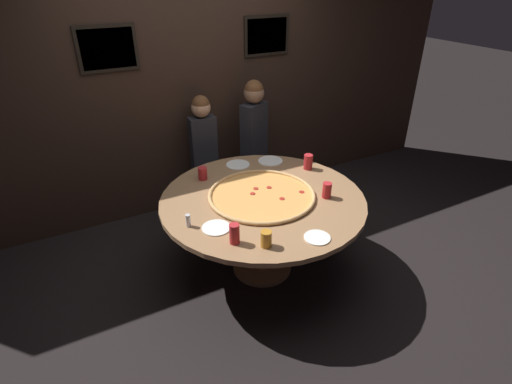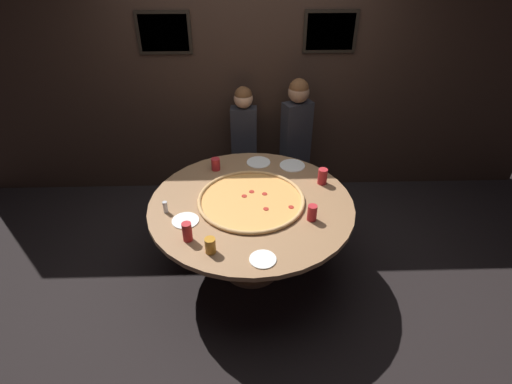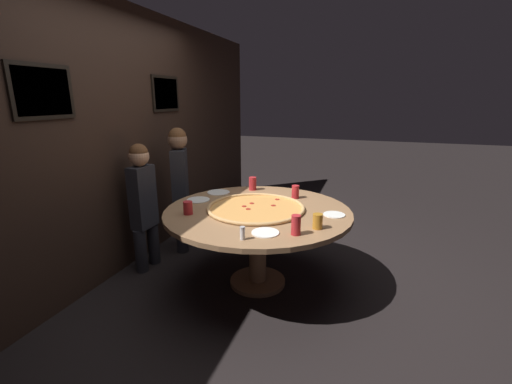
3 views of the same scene
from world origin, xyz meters
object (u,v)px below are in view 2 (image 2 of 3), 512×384
dining_table (251,214)px  drink_cup_by_shaker (210,245)px  drink_cup_beside_pizza (312,213)px  white_plate_far_back (185,221)px  white_plate_near_front (263,259)px  diner_side_left (296,136)px  white_plate_beside_cup (259,162)px  drink_cup_near_right (322,176)px  white_plate_right_side (292,166)px  condiment_shaker (165,207)px  drink_cup_front_edge (216,164)px  diner_side_right (244,138)px  giant_pizza (252,200)px  drink_cup_centre_back (187,232)px

dining_table → drink_cup_by_shaker: drink_cup_by_shaker is taller
drink_cup_beside_pizza → white_plate_far_back: drink_cup_beside_pizza is taller
white_plate_near_front → diner_side_left: bearing=76.5°
white_plate_beside_cup → white_plate_near_front: size_ratio=1.21×
white_plate_near_front → white_plate_beside_cup: bearing=89.3°
drink_cup_near_right → white_plate_far_back: size_ratio=0.67×
drink_cup_beside_pizza → diner_side_left: bearing=88.8°
drink_cup_near_right → white_plate_right_side: 0.38m
drink_cup_near_right → drink_cup_beside_pizza: drink_cup_near_right is taller
white_plate_beside_cup → condiment_shaker: bearing=-135.1°
drink_cup_by_shaker → diner_side_left: 1.83m
white_plate_far_back → diner_side_left: 1.64m
white_plate_right_side → condiment_shaker: size_ratio=2.43×
drink_cup_by_shaker → white_plate_right_side: 1.34m
drink_cup_front_edge → white_plate_far_back: 0.78m
white_plate_beside_cup → white_plate_far_back: same height
white_plate_near_front → diner_side_right: bearing=93.6°
drink_cup_beside_pizza → condiment_shaker: bearing=173.5°
drink_cup_by_shaker → white_plate_beside_cup: (0.37, 1.22, -0.05)m
white_plate_beside_cup → white_plate_far_back: (-0.59, -0.87, 0.00)m
white_plate_near_front → white_plate_right_side: size_ratio=0.79×
drink_cup_front_edge → white_plate_beside_cup: size_ratio=0.51×
white_plate_far_back → white_plate_near_front: 0.72m
giant_pizza → drink_cup_beside_pizza: 0.53m
dining_table → diner_side_left: bearing=65.8°
drink_cup_near_right → drink_cup_centre_back: drink_cup_centre_back is taller
drink_cup_beside_pizza → drink_cup_front_edge: size_ratio=1.15×
drink_cup_near_right → white_plate_far_back: (-1.13, -0.50, -0.07)m
drink_cup_front_edge → condiment_shaker: bearing=-119.4°
drink_cup_near_right → condiment_shaker: size_ratio=1.44×
drink_cup_centre_back → white_plate_near_front: bearing=-22.5°
white_plate_right_side → diner_side_left: bearing=80.1°
drink_cup_centre_back → dining_table: bearing=44.1°
drink_cup_beside_pizza → drink_cup_front_edge: bearing=135.2°
condiment_shaker → diner_side_right: size_ratio=0.08×
condiment_shaker → diner_side_left: diner_side_left is taller
drink_cup_centre_back → white_plate_right_side: 1.33m
diner_side_right → white_plate_right_side: bearing=128.7°
giant_pizza → drink_cup_front_edge: drink_cup_front_edge is taller
white_plate_far_back → diner_side_right: (0.46, 1.41, -0.01)m
giant_pizza → diner_side_right: bearing=92.7°
giant_pizza → drink_cup_by_shaker: 0.67m
white_plate_beside_cup → diner_side_right: diner_side_right is taller
giant_pizza → white_plate_far_back: (-0.51, -0.25, -0.01)m
giant_pizza → drink_cup_beside_pizza: (0.46, -0.26, 0.05)m
condiment_shaker → white_plate_right_side: bearing=32.5°
diner_side_right → giant_pizza: bearing=95.3°
giant_pizza → white_plate_beside_cup: 0.63m
dining_table → white_plate_far_back: size_ratio=8.04×
drink_cup_by_shaker → drink_cup_centre_back: bearing=142.6°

